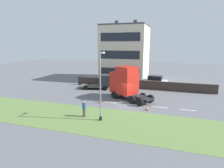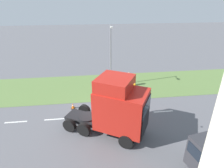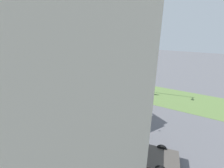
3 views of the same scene
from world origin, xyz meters
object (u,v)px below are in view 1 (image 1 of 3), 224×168
Objects in this scene: lamp_post at (101,89)px; traffic_cone_lead at (147,108)px; traffic_cone_trailing at (100,101)px; lorry_cab at (126,83)px; parked_car at (155,82)px; flatbed_truck at (103,81)px; pedestrian at (84,109)px.

traffic_cone_lead is at bearing -43.01° from lamp_post.
traffic_cone_trailing is (5.21, 2.18, -2.95)m from lamp_post.
lorry_cab is 8.43m from lamp_post.
traffic_cone_lead is (-12.30, -0.28, -0.76)m from parked_car.
parked_car reaches higher than traffic_cone_trailing.
lorry_cab is at bearing 41.89° from traffic_cone_lead.
parked_car is (3.87, -8.33, -0.28)m from flatbed_truck.
flatbed_truck is at bearing 45.63° from traffic_cone_lead.
parked_car reaches higher than pedestrian.
lorry_cab is 4.59m from traffic_cone_trailing.
lamp_post reaches higher than parked_car.
lorry_cab reaches higher than traffic_cone_trailing.
lorry_cab reaches higher than flatbed_truck.
traffic_cone_trailing is (-3.16, 2.66, -2.01)m from lorry_cab.
parked_car is (8.30, -3.30, -1.25)m from lorry_cab.
lamp_post reaches higher than flatbed_truck.
flatbed_truck is 1.29× the size of parked_car.
lorry_cab is 5.74m from traffic_cone_lead.
flatbed_truck is at bearing 121.45° from parked_car.
flatbed_truck is 13.71m from lamp_post.
lorry_cab is at bearing -17.14° from pedestrian.
traffic_cone_lead is (4.07, -6.08, -0.58)m from pedestrian.
traffic_cone_lead is at bearing -56.16° from pedestrian.
lamp_post is 11.84× the size of traffic_cone_trailing.
lorry_cab is 8.57m from pedestrian.
lorry_cab is at bearing -3.31° from lamp_post.
pedestrian is (-12.51, -2.54, -0.46)m from flatbed_truck.
pedestrian is at bearing -178.00° from traffic_cone_trailing.
traffic_cone_trailing is at bearing 82.32° from traffic_cone_lead.
lorry_cab is 1.43× the size of parked_car.
lorry_cab reaches higher than pedestrian.
flatbed_truck is 0.85× the size of lamp_post.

